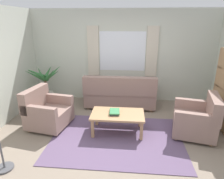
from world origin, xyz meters
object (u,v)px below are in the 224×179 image
(couch, at_px, (120,94))
(coffee_table, at_px, (118,116))
(book_stack_on_table, at_px, (114,112))
(potted_plant, at_px, (46,86))
(armchair_left, at_px, (47,112))
(armchair_right, at_px, (197,119))

(couch, bearing_deg, coffee_table, 91.02)
(couch, height_order, book_stack_on_table, couch)
(couch, xyz_separation_m, potted_plant, (-2.12, 0.06, 0.14))
(couch, relative_size, armchair_left, 1.96)
(book_stack_on_table, relative_size, potted_plant, 0.27)
(coffee_table, bearing_deg, couch, 91.02)
(book_stack_on_table, bearing_deg, armchair_left, 175.31)
(coffee_table, bearing_deg, armchair_left, 175.52)
(book_stack_on_table, height_order, potted_plant, potted_plant)
(armchair_left, distance_m, armchair_right, 3.23)
(couch, distance_m, book_stack_on_table, 1.36)
(couch, bearing_deg, book_stack_on_table, 88.12)
(armchair_right, xyz_separation_m, coffee_table, (-1.64, -0.05, 0.03))
(coffee_table, xyz_separation_m, potted_plant, (-2.14, 1.42, 0.12))
(couch, bearing_deg, potted_plant, -1.72)
(couch, distance_m, coffee_table, 1.35)
(couch, height_order, armchair_right, couch)
(armchair_left, height_order, book_stack_on_table, armchair_left)
(couch, distance_m, armchair_right, 2.11)
(armchair_right, relative_size, potted_plant, 0.89)
(armchair_left, xyz_separation_m, book_stack_on_table, (1.52, -0.13, 0.11))
(couch, xyz_separation_m, armchair_right, (1.66, -1.30, -0.01))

